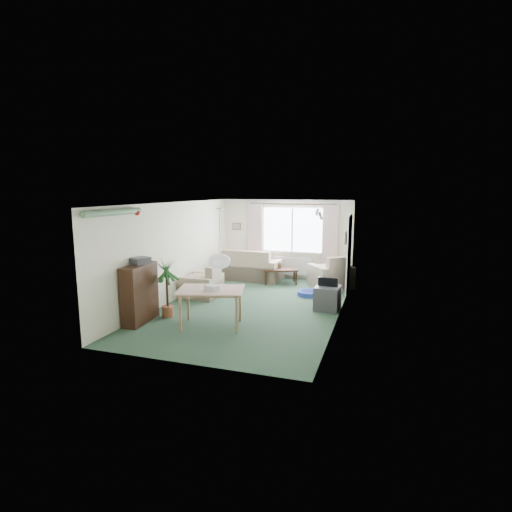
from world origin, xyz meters
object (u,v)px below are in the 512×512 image
(dining_table, at_px, (211,308))
(sofa, at_px, (251,264))
(coffee_table, at_px, (280,276))
(armchair_corner, at_px, (331,271))
(bookshelf, at_px, (140,293))
(houseplant, at_px, (167,288))
(pet_bed, at_px, (309,293))
(armchair_left, at_px, (202,281))
(tv_cube, at_px, (328,298))

(dining_table, bearing_deg, sofa, 98.24)
(coffee_table, bearing_deg, sofa, 164.59)
(armchair_corner, bearing_deg, bookshelf, 15.79)
(coffee_table, xyz_separation_m, houseplant, (-1.51, -3.73, 0.41))
(bookshelf, bearing_deg, sofa, 74.73)
(sofa, relative_size, armchair_corner, 1.83)
(armchair_corner, xyz_separation_m, houseplant, (-2.96, -3.77, 0.17))
(sofa, relative_size, pet_bed, 3.20)
(sofa, relative_size, dining_table, 1.56)
(armchair_left, relative_size, pet_bed, 1.58)
(tv_cube, bearing_deg, houseplant, -149.78)
(tv_cube, bearing_deg, armchair_corner, 99.58)
(bookshelf, xyz_separation_m, houseplant, (0.35, 0.48, 0.03))
(armchair_corner, xyz_separation_m, dining_table, (-1.82, -4.03, -0.08))
(sofa, relative_size, houseplant, 1.47)
(pet_bed, bearing_deg, armchair_corner, 70.16)
(tv_cube, bearing_deg, dining_table, -134.21)
(sofa, distance_m, coffee_table, 1.06)
(houseplant, bearing_deg, tv_cube, 26.54)
(sofa, height_order, armchair_corner, sofa)
(tv_cube, distance_m, pet_bed, 1.25)
(tv_cube, bearing_deg, armchair_left, -178.38)
(houseplant, distance_m, dining_table, 1.20)
(coffee_table, height_order, bookshelf, bookshelf)
(bookshelf, relative_size, tv_cube, 2.03)
(armchair_corner, relative_size, armchair_left, 1.11)
(sofa, distance_m, tv_cube, 3.60)
(sofa, xyz_separation_m, bookshelf, (-0.88, -4.48, 0.14))
(coffee_table, bearing_deg, armchair_corner, 1.36)
(sofa, distance_m, armchair_corner, 2.45)
(bookshelf, bearing_deg, houseplant, 49.08)
(armchair_left, bearing_deg, bookshelf, -8.63)
(houseplant, distance_m, tv_cube, 3.58)
(coffee_table, height_order, dining_table, dining_table)
(dining_table, distance_m, tv_cube, 2.76)
(armchair_left, bearing_deg, dining_table, 30.69)
(armchair_corner, distance_m, pet_bed, 1.25)
(sofa, distance_m, dining_table, 4.31)
(armchair_corner, xyz_separation_m, tv_cube, (0.22, -2.18, -0.18))
(coffee_table, distance_m, pet_bed, 1.51)
(armchair_corner, xyz_separation_m, armchair_left, (-2.98, -2.06, -0.04))
(sofa, bearing_deg, coffee_table, 167.62)
(armchair_corner, height_order, pet_bed, armchair_corner)
(armchair_left, bearing_deg, houseplant, 0.73)
(houseplant, xyz_separation_m, tv_cube, (3.19, 1.59, -0.36))
(coffee_table, relative_size, bookshelf, 0.81)
(armchair_corner, distance_m, tv_cube, 2.20)
(coffee_table, xyz_separation_m, tv_cube, (1.67, -2.14, 0.05))
(armchair_left, height_order, tv_cube, armchair_left)
(pet_bed, bearing_deg, tv_cube, -59.37)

